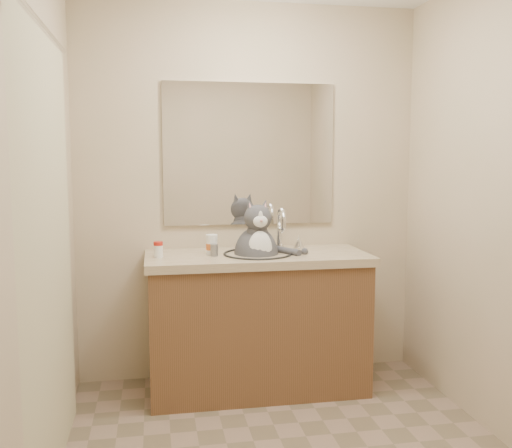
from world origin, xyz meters
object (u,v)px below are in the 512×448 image
Objects in this scene: cat at (257,251)px; grey_canister at (214,250)px; pill_bottle_redcap at (158,250)px; pill_bottle_orange at (212,245)px.

grey_canister is (-0.26, -0.03, 0.02)m from cat.
pill_bottle_redcap is (-0.59, -0.02, 0.03)m from cat.
cat reaches higher than pill_bottle_orange.
pill_bottle_redcap is at bearing 179.02° from cat.
pill_bottle_orange is 0.06m from grey_canister.
grey_canister is at bearing -81.27° from pill_bottle_orange.
grey_canister is (0.01, -0.06, -0.02)m from pill_bottle_orange.
pill_bottle_redcap is 1.31× the size of grey_canister.
cat is 5.79× the size of pill_bottle_redcap.
grey_canister is at bearing -1.22° from pill_bottle_redcap.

